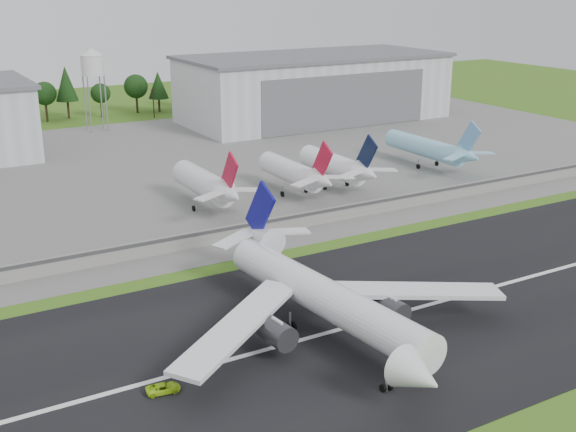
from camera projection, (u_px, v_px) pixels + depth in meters
ground at (463, 331)px, 112.40m from camera, size 600.00×600.00×0.00m
runway at (421, 307)px, 120.62m from camera, size 320.00×60.00×0.10m
runway_centerline at (421, 307)px, 120.60m from camera, size 220.00×1.00×0.02m
apron at (177, 167)px, 211.24m from camera, size 320.00×150.00×0.10m
blast_fence at (287, 223)px, 157.13m from camera, size 240.00×0.61×3.50m
hangar_east at (314, 87)px, 279.88m from camera, size 102.00×47.00×25.20m
water_tower at (92, 62)px, 254.79m from camera, size 8.40×8.40×29.40m
utility_poles at (100, 123)px, 277.15m from camera, size 230.00×3.00×12.00m
treeline at (89, 117)px, 289.51m from camera, size 320.00×16.00×22.00m
main_airliner at (326, 306)px, 109.64m from camera, size 57.01×59.27×18.17m
ground_vehicle at (163, 388)px, 95.43m from camera, size 4.83×2.70×1.28m
parked_jet_red_a at (209, 185)px, 169.30m from camera, size 7.36×31.29×16.88m
parked_jet_red_b at (297, 173)px, 180.78m from camera, size 7.36×31.29×16.61m
parked_jet_navy at (340, 166)px, 186.81m from camera, size 7.36×31.29×16.79m
parked_jet_skyblue at (432, 148)px, 207.73m from camera, size 7.36×37.29×16.55m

